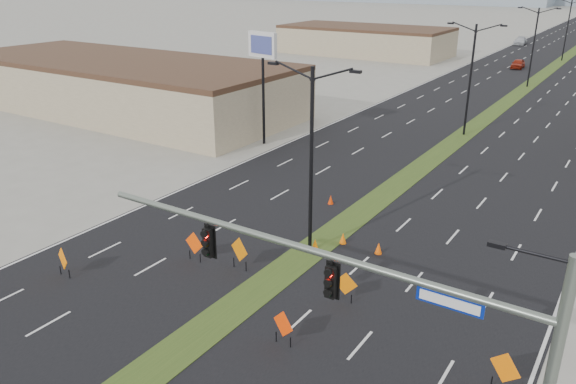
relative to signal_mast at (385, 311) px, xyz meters
The scene contains 23 objects.
ground 10.01m from the signal_mast, 166.85° to the right, with size 600.00×600.00×0.00m, color gray.
road_surface 98.49m from the signal_mast, 94.99° to the left, with size 25.00×400.00×0.02m, color black.
median_strip 98.49m from the signal_mast, 94.99° to the left, with size 2.00×400.00×0.04m, color #2B4418.
building_sw_near 51.83m from the signal_mast, 147.26° to the left, with size 40.00×16.00×5.00m, color tan.
building_sw_far 92.41m from the signal_mast, 116.04° to the left, with size 30.00×14.00×4.50m, color tan.
signal_mast is the anchor object (origin of this frame).
streetlight_0 13.18m from the signal_mast, 130.54° to the left, with size 5.15×0.24×10.02m.
streetlight_1 38.96m from the signal_mast, 102.69° to the left, with size 5.15×0.24×10.02m.
streetlight_2 66.56m from the signal_mast, 97.39° to the left, with size 5.15×0.24×10.02m.
streetlight_3 94.39m from the signal_mast, 95.20° to the left, with size 5.15×0.24×10.02m.
car_left 82.47m from the signal_mast, 99.14° to the left, with size 1.69×4.20×1.43m, color maroon.
car_far 115.54m from the signal_mast, 99.76° to the left, with size 2.15×5.28×1.53m, color silver.
construction_sign_0 17.89m from the signal_mast, behind, with size 1.15×0.42×1.60m.
construction_sign_1 14.81m from the signal_mast, 156.15° to the left, with size 1.25×0.15×1.66m.
construction_sign_2 12.88m from the signal_mast, 148.89° to the left, with size 1.30×0.42×1.79m.
construction_sign_3 6.91m from the signal_mast, 155.80° to the left, with size 1.16×0.39×1.60m.
construction_sign_4 8.96m from the signal_mast, 124.99° to the left, with size 1.12×0.24×1.51m.
construction_sign_5 6.48m from the signal_mast, 55.98° to the left, with size 1.19×0.55×1.70m.
cone_0 14.70m from the signal_mast, 122.34° to the left, with size 0.40×0.40×0.66m, color #F76505.
cone_1 13.67m from the signal_mast, 114.23° to the left, with size 0.40×0.40×0.67m, color #FE5805.
cone_2 14.16m from the signal_mast, 129.11° to the left, with size 0.36×0.36×0.60m, color orange.
cone_3 20.26m from the signal_mast, 123.35° to the left, with size 0.37×0.37×0.62m, color red.
pole_sign_west 34.26m from the signal_mast, 131.53° to the left, with size 3.14×0.97×9.61m.
Camera 1 is at (13.89, -11.55, 14.24)m, focal length 35.00 mm.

